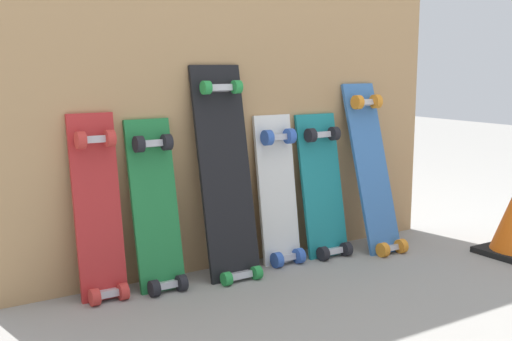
# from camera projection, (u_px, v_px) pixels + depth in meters

# --- Properties ---
(ground_plane) EXTENTS (12.00, 12.00, 0.00)m
(ground_plane) POSITION_uv_depth(u_px,v_px,m) (247.00, 266.00, 2.53)
(ground_plane) COLOR gray
(plywood_wall_panel) EXTENTS (1.94, 0.04, 1.84)m
(plywood_wall_panel) POSITION_uv_depth(u_px,v_px,m) (236.00, 30.00, 2.43)
(plywood_wall_panel) COLOR tan
(plywood_wall_panel) RESTS_ON ground
(skateboard_red) EXTENTS (0.16, 0.17, 0.70)m
(skateboard_red) POSITION_uv_depth(u_px,v_px,m) (99.00, 217.00, 2.15)
(skateboard_red) COLOR #B22626
(skateboard_red) RESTS_ON ground
(skateboard_green) EXTENTS (0.17, 0.19, 0.67)m
(skateboard_green) POSITION_uv_depth(u_px,v_px,m) (157.00, 214.00, 2.24)
(skateboard_green) COLOR #1E7238
(skateboard_green) RESTS_ON ground
(skateboard_black) EXTENTS (0.21, 0.23, 0.86)m
(skateboard_black) POSITION_uv_depth(u_px,v_px,m) (227.00, 182.00, 2.36)
(skateboard_black) COLOR black
(skateboard_black) RESTS_ON ground
(skateboard_white) EXTENTS (0.17, 0.17, 0.66)m
(skateboard_white) POSITION_uv_depth(u_px,v_px,m) (279.00, 197.00, 2.54)
(skateboard_white) COLOR silver
(skateboard_white) RESTS_ON ground
(skateboard_teal) EXTENTS (0.20, 0.19, 0.66)m
(skateboard_teal) POSITION_uv_depth(u_px,v_px,m) (323.00, 193.00, 2.65)
(skateboard_teal) COLOR #197A7F
(skateboard_teal) RESTS_ON ground
(skateboard_blue) EXTENTS (0.17, 0.29, 0.78)m
(skateboard_blue) POSITION_uv_depth(u_px,v_px,m) (374.00, 175.00, 2.72)
(skateboard_blue) COLOR #386BAD
(skateboard_blue) RESTS_ON ground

